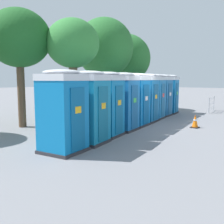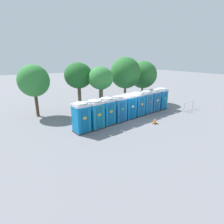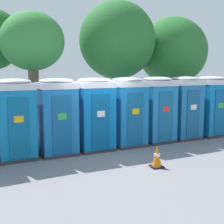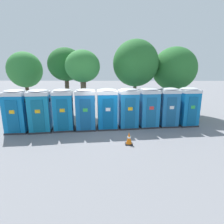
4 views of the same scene
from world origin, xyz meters
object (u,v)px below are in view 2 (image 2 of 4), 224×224
at_px(portapotty_7, 154,100).
at_px(portapotty_2, 107,111).
at_px(portapotty_5, 138,104).
at_px(street_tree_2, 125,73).
at_px(event_barrier, 189,105).
at_px(portapotty_6, 146,102).
at_px(portapotty_1, 95,114).
at_px(portapotty_0, 81,117).
at_px(traffic_cone, 155,121).
at_px(street_tree_0, 101,79).
at_px(street_tree_3, 78,76).
at_px(street_tree_1, 34,81).
at_px(street_tree_4, 143,75).
at_px(portapotty_4, 129,106).
at_px(portapotty_8, 161,98).
at_px(portapotty_3, 119,108).

bearing_deg(portapotty_7, portapotty_2, -171.42).
bearing_deg(portapotty_5, street_tree_2, 77.64).
bearing_deg(event_barrier, portapotty_6, 161.23).
xyz_separation_m(portapotty_5, event_barrier, (6.42, -1.48, -0.72)).
distance_m(portapotty_1, portapotty_5, 5.37).
bearing_deg(portapotty_0, traffic_cone, -15.04).
distance_m(street_tree_0, street_tree_3, 2.42).
relative_size(street_tree_1, traffic_cone, 8.25).
relative_size(portapotty_5, portapotty_6, 1.00).
distance_m(portapotty_1, traffic_cone, 5.60).
relative_size(portapotty_0, event_barrier, 1.25).
relative_size(portapotty_7, street_tree_4, 0.46).
bearing_deg(portapotty_7, event_barrier, -27.11).
xyz_separation_m(portapotty_4, street_tree_0, (-1.87, 2.29, 2.55)).
bearing_deg(portapotty_7, portapotty_4, -170.65).
bearing_deg(portapotty_7, portapotty_8, 6.62).
xyz_separation_m(portapotty_0, street_tree_0, (3.43, 3.08, 2.55)).
bearing_deg(portapotty_5, portapotty_1, -170.97).
bearing_deg(street_tree_2, portapotty_3, -131.76).
distance_m(portapotty_5, street_tree_3, 6.79).
distance_m(portapotty_2, portapotty_3, 1.34).
relative_size(portapotty_2, street_tree_4, 0.46).
bearing_deg(street_tree_0, traffic_cone, -57.53).
relative_size(portapotty_3, street_tree_2, 0.43).
relative_size(portapotty_1, traffic_cone, 3.97).
xyz_separation_m(portapotty_7, street_tree_4, (1.36, 3.60, 2.47)).
height_order(portapotty_1, street_tree_2, street_tree_2).
relative_size(street_tree_0, street_tree_1, 0.96).
distance_m(portapotty_2, event_barrier, 10.47).
relative_size(portapotty_0, portapotty_2, 1.00).
bearing_deg(portapotty_0, portapotty_7, 8.88).
height_order(street_tree_1, street_tree_4, street_tree_4).
bearing_deg(street_tree_2, street_tree_0, -161.58).
height_order(street_tree_0, traffic_cone, street_tree_0).
relative_size(portapotty_1, portapotty_5, 1.00).
bearing_deg(portapotty_8, street_tree_3, 160.22).
distance_m(street_tree_2, event_barrier, 8.30).
bearing_deg(street_tree_1, street_tree_0, -28.01).
bearing_deg(street_tree_1, portapotty_4, -34.96).
bearing_deg(portapotty_8, street_tree_1, 160.60).
bearing_deg(street_tree_2, traffic_cone, -98.06).
height_order(portapotty_2, portapotty_4, same).
bearing_deg(street_tree_0, portapotty_8, -11.63).
distance_m(portapotty_0, portapotty_4, 5.37).
distance_m(portapotty_5, street_tree_4, 6.21).
height_order(portapotty_0, street_tree_3, street_tree_3).
xyz_separation_m(portapotty_5, street_tree_1, (-9.04, 5.19, 2.39)).
xyz_separation_m(portapotty_0, traffic_cone, (6.51, -1.75, -0.97)).
relative_size(street_tree_1, street_tree_3, 0.97).
bearing_deg(traffic_cone, event_barrier, 10.95).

